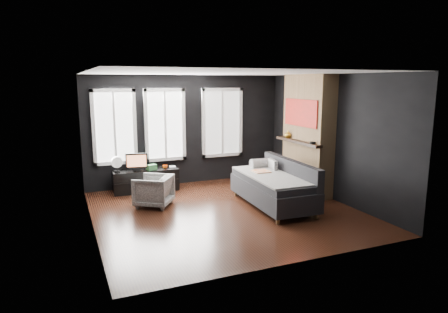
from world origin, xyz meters
name	(u,v)px	position (x,y,z in m)	size (l,w,h in m)	color
floor	(225,211)	(0.00, 0.00, 0.00)	(5.00, 5.00, 0.00)	black
ceiling	(225,73)	(0.00, 0.00, 2.70)	(5.00, 5.00, 0.00)	white
wall_back	(186,130)	(0.00, 2.50, 1.35)	(5.00, 0.02, 2.70)	black
wall_left	(89,153)	(-2.50, 0.00, 1.35)	(0.02, 5.00, 2.70)	black
wall_right	(332,137)	(2.50, 0.00, 1.35)	(0.02, 5.00, 2.70)	black
windows	(168,88)	(-0.45, 2.46, 2.38)	(4.00, 0.16, 1.76)	white
fireplace	(308,135)	(2.30, 0.60, 1.35)	(0.70, 1.62, 2.70)	#93724C
sofa	(273,184)	(1.05, -0.05, 0.48)	(1.11, 2.21, 0.95)	#232325
stripe_pillow	(273,168)	(1.30, 0.42, 0.69)	(0.09, 0.36, 0.36)	gray
armchair	(154,189)	(-1.23, 0.90, 0.35)	(0.69, 0.64, 0.71)	white
media_console	(146,180)	(-1.14, 2.10, 0.26)	(1.51, 0.47, 0.52)	black
monitor	(137,161)	(-1.34, 2.08, 0.74)	(0.51, 0.11, 0.45)	black
desk_fan	(117,164)	(-1.78, 2.09, 0.70)	(0.26, 0.26, 0.37)	#999999
mug	(165,166)	(-0.69, 2.03, 0.57)	(0.11, 0.09, 0.11)	#C64408
book	(169,163)	(-0.55, 2.16, 0.62)	(0.15, 0.02, 0.20)	#A39681
storage_box	(152,167)	(-1.01, 2.02, 0.58)	(0.22, 0.14, 0.12)	#2D6838
mantel_vase	(288,134)	(2.05, 1.05, 1.32)	(0.17, 0.18, 0.17)	orange
mantel_clock	(313,143)	(2.05, 0.05, 1.25)	(0.13, 0.13, 0.04)	black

